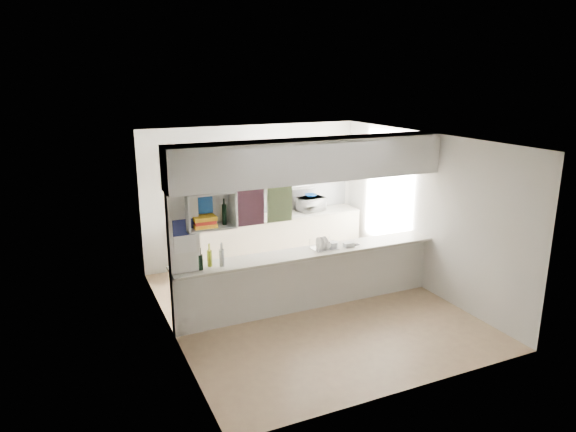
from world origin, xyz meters
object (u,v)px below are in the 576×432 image
microwave (311,204)px  dish_rack (324,244)px  bowl (311,196)px  wine_bottles (211,259)px

microwave → dish_rack: (-0.85, -2.11, -0.06)m
bowl → dish_rack: bowl is taller
microwave → wine_bottles: wine_bottles is taller
microwave → dish_rack: microwave is taller
bowl → wine_bottles: size_ratio=0.60×
wine_bottles → bowl: bearing=39.8°
bowl → dish_rack: bearing=-111.7°
microwave → wine_bottles: (-2.63, -2.16, -0.01)m
microwave → bowl: bearing=-104.8°
bowl → wine_bottles: 3.43m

